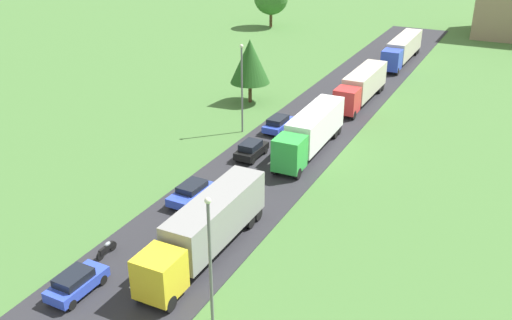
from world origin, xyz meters
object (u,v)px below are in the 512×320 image
truck_lead (207,226)px  truck_second (311,131)px  truck_fourth (402,48)px  car_third (251,149)px  car_lead (76,282)px  lamppost_lead (210,256)px  tree_maple (250,61)px  lamppost_second (242,85)px  motorcycle_courier (107,249)px  truck_third (362,85)px  car_fourth (278,123)px  car_second (191,192)px

truck_lead → truck_second: (-0.05, 18.93, 0.04)m
truck_fourth → car_third: 39.99m
car_lead → truck_second: bearing=79.4°
truck_fourth → lamppost_lead: 60.92m
truck_fourth → tree_maple: tree_maple is taller
truck_second → truck_lead: bearing=-89.8°
lamppost_second → motorcycle_courier: bearing=-84.7°
truck_lead → truck_third: 35.04m
car_third → car_fourth: car_third is taller
tree_maple → car_fourth: bearing=-45.7°
truck_fourth → car_second: bearing=-95.7°
car_third → lamppost_second: (-3.77, 5.43, 4.17)m
truck_lead → car_third: size_ratio=3.32×
truck_fourth → lamppost_second: (-8.25, -34.29, 2.94)m
truck_second → lamppost_second: (-8.17, 1.75, 2.84)m
truck_fourth → car_fourth: bearing=-98.7°
car_lead → motorcycle_courier: (-1.08, 4.03, -0.30)m
car_fourth → truck_lead: bearing=-77.6°
truck_lead → lamppost_lead: (3.72, -5.79, 2.34)m
truck_second → tree_maple: size_ratio=1.70×
car_second → car_third: bearing=87.2°
truck_lead → car_lead: (-4.94, -7.27, -1.32)m
truck_fourth → lamppost_lead: lamppost_lead is taller
truck_third → tree_maple: (-11.74, -5.60, 2.79)m
car_fourth → lamppost_lead: size_ratio=0.53×
car_second → lamppost_second: (-3.29, 15.01, 4.20)m
truck_third → car_fourth: (-4.91, -12.60, -1.25)m
truck_second → car_third: bearing=-140.1°
car_second → tree_maple: (-6.85, 23.77, 4.06)m
car_fourth → lamppost_second: size_ratio=0.47×
truck_second → motorcycle_courier: size_ratio=6.53×
car_lead → truck_lead: bearing=55.8°
truck_third → car_second: bearing=-99.5°
tree_maple → truck_lead: bearing=-68.2°
truck_third → tree_maple: bearing=-154.5°
truck_second → truck_fourth: (0.08, 36.04, -0.11)m
truck_fourth → motorcycle_courier: (-6.05, -58.20, -1.55)m
truck_lead → truck_fourth: size_ratio=0.87×
truck_third → truck_fourth: 19.93m
motorcycle_courier → truck_third: bearing=81.1°
car_lead → car_fourth: (-0.00, 29.71, 0.02)m
motorcycle_courier → lamppost_lead: (9.74, -2.55, 3.96)m
car_second → lamppost_lead: lamppost_lead is taller
truck_second → truck_third: 16.11m
truck_lead → tree_maple: 31.83m
car_third → car_fourth: (-0.49, 7.19, -0.01)m
truck_fourth → lamppost_lead: bearing=-86.5°
car_second → tree_maple: size_ratio=0.57×
truck_second → motorcycle_courier: 23.02m
tree_maple → truck_fourth: bearing=65.2°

